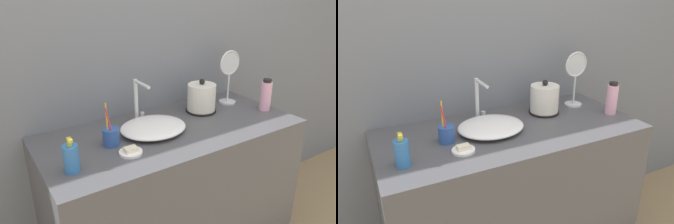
{
  "view_description": "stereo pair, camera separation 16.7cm",
  "coord_description": "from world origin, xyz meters",
  "views": [
    {
      "loc": [
        -0.88,
        -0.99,
        1.61
      ],
      "look_at": [
        -0.03,
        0.31,
        1.0
      ],
      "focal_mm": 35.0,
      "sensor_mm": 36.0,
      "label": 1
    },
    {
      "loc": [
        -0.73,
        -1.07,
        1.61
      ],
      "look_at": [
        -0.03,
        0.31,
        1.0
      ],
      "focal_mm": 35.0,
      "sensor_mm": 36.0,
      "label": 2
    }
  ],
  "objects": [
    {
      "name": "wall_back",
      "position": [
        0.0,
        0.65,
        1.3
      ],
      "size": [
        6.0,
        0.04,
        2.6
      ],
      "color": "slate",
      "rests_on": "ground_plane"
    },
    {
      "name": "vanity_counter",
      "position": [
        0.0,
        0.31,
        0.45
      ],
      "size": [
        1.38,
        0.63,
        0.9
      ],
      "color": "#4C4C51",
      "rests_on": "ground_plane"
    },
    {
      "name": "sink_basin",
      "position": [
        -0.11,
        0.34,
        0.92
      ],
      "size": [
        0.35,
        0.3,
        0.05
      ],
      "color": "white",
      "rests_on": "vanity_counter"
    },
    {
      "name": "faucet",
      "position": [
        -0.1,
        0.5,
        1.03
      ],
      "size": [
        0.06,
        0.16,
        0.24
      ],
      "color": "silver",
      "rests_on": "vanity_counter"
    },
    {
      "name": "electric_kettle",
      "position": [
        0.28,
        0.43,
        0.98
      ],
      "size": [
        0.18,
        0.18,
        0.2
      ],
      "color": "black",
      "rests_on": "vanity_counter"
    },
    {
      "name": "toothbrush_cup",
      "position": [
        -0.35,
        0.32,
        0.94
      ],
      "size": [
        0.08,
        0.08,
        0.21
      ],
      "color": "#2D519E",
      "rests_on": "vanity_counter"
    },
    {
      "name": "lotion_bottle",
      "position": [
        -0.58,
        0.18,
        0.96
      ],
      "size": [
        0.06,
        0.06,
        0.15
      ],
      "color": "#3370B7",
      "rests_on": "vanity_counter"
    },
    {
      "name": "shampoo_bottle",
      "position": [
        0.62,
        0.25,
        0.99
      ],
      "size": [
        0.06,
        0.06,
        0.19
      ],
      "color": "#EAA8C6",
      "rests_on": "vanity_counter"
    },
    {
      "name": "soap_dish",
      "position": [
        -0.31,
        0.19,
        0.91
      ],
      "size": [
        0.11,
        0.11,
        0.03
      ],
      "color": "white",
      "rests_on": "vanity_counter"
    },
    {
      "name": "vanity_mirror",
      "position": [
        0.51,
        0.46,
        1.09
      ],
      "size": [
        0.15,
        0.11,
        0.34
      ],
      "color": "silver",
      "rests_on": "vanity_counter"
    }
  ]
}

